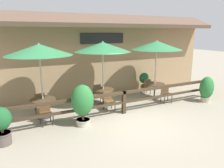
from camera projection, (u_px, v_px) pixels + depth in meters
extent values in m
plane|color=#9E937F|center=(138.00, 122.00, 8.25)|extent=(60.00, 60.00, 0.00)
cube|color=#997A56|center=(94.00, 62.00, 11.46)|extent=(14.00, 0.40, 3.60)
cube|color=brown|center=(97.00, 20.00, 10.50)|extent=(14.28, 1.48, 0.70)
cube|color=black|center=(103.00, 38.00, 11.17)|extent=(2.40, 0.04, 0.54)
cube|color=#3D2D1E|center=(124.00, 93.00, 8.95)|extent=(10.40, 0.14, 0.11)
cube|color=#3D2D1E|center=(124.00, 102.00, 9.05)|extent=(10.40, 0.10, 0.09)
cube|color=#3D2D1E|center=(124.00, 102.00, 9.05)|extent=(0.14, 0.14, 0.95)
cube|color=#3D2D1E|center=(209.00, 88.00, 11.34)|extent=(0.14, 0.14, 0.95)
cylinder|color=#B7B2A8|center=(42.00, 87.00, 8.43)|extent=(0.06, 0.06, 2.53)
cone|color=#33844C|center=(39.00, 50.00, 8.10)|extent=(2.49, 2.49, 0.42)
sphere|color=#B2ADA3|center=(39.00, 44.00, 8.05)|extent=(0.07, 0.07, 0.07)
cylinder|color=#4C3826|center=(43.00, 100.00, 8.55)|extent=(0.99, 0.99, 0.05)
cylinder|color=#333333|center=(44.00, 109.00, 8.64)|extent=(0.07, 0.07, 0.72)
cylinder|color=#333333|center=(44.00, 117.00, 8.72)|extent=(0.55, 0.55, 0.03)
cube|color=brown|center=(46.00, 114.00, 7.94)|extent=(0.44, 0.44, 0.05)
cube|color=brown|center=(45.00, 106.00, 8.05)|extent=(0.40, 0.06, 0.40)
cylinder|color=#2D2D2D|center=(43.00, 122.00, 7.74)|extent=(0.04, 0.04, 0.39)
cylinder|color=#2D2D2D|center=(53.00, 120.00, 7.93)|extent=(0.04, 0.04, 0.39)
cylinder|color=#2D2D2D|center=(40.00, 119.00, 8.06)|extent=(0.04, 0.04, 0.39)
cylinder|color=#2D2D2D|center=(50.00, 117.00, 8.25)|extent=(0.04, 0.04, 0.39)
cube|color=brown|center=(40.00, 102.00, 9.28)|extent=(0.43, 0.43, 0.05)
cube|color=brown|center=(40.00, 98.00, 9.06)|extent=(0.40, 0.05, 0.40)
cylinder|color=#2D2D2D|center=(44.00, 105.00, 9.57)|extent=(0.04, 0.04, 0.39)
cylinder|color=#2D2D2D|center=(35.00, 106.00, 9.42)|extent=(0.04, 0.04, 0.39)
cylinder|color=#2D2D2D|center=(45.00, 108.00, 9.24)|extent=(0.04, 0.04, 0.39)
cylinder|color=#2D2D2D|center=(36.00, 109.00, 9.08)|extent=(0.04, 0.04, 0.39)
cylinder|color=#B7B2A8|center=(103.00, 78.00, 9.90)|extent=(0.06, 0.06, 2.53)
cone|color=#33844C|center=(103.00, 47.00, 9.57)|extent=(2.49, 2.49, 0.42)
sphere|color=#B2ADA3|center=(103.00, 42.00, 9.52)|extent=(0.07, 0.07, 0.07)
cylinder|color=#4C3826|center=(103.00, 90.00, 10.02)|extent=(0.99, 0.99, 0.05)
cylinder|color=#333333|center=(103.00, 98.00, 10.11)|extent=(0.07, 0.07, 0.72)
cylinder|color=#333333|center=(103.00, 105.00, 10.19)|extent=(0.55, 0.55, 0.03)
cube|color=brown|center=(109.00, 101.00, 9.39)|extent=(0.44, 0.44, 0.05)
cube|color=brown|center=(107.00, 95.00, 9.51)|extent=(0.40, 0.06, 0.40)
cylinder|color=#2D2D2D|center=(107.00, 108.00, 9.20)|extent=(0.04, 0.04, 0.39)
cylinder|color=#2D2D2D|center=(115.00, 107.00, 9.35)|extent=(0.04, 0.04, 0.39)
cylinder|color=#2D2D2D|center=(104.00, 105.00, 9.53)|extent=(0.04, 0.04, 0.39)
cylinder|color=#2D2D2D|center=(111.00, 104.00, 9.69)|extent=(0.04, 0.04, 0.39)
cube|color=brown|center=(95.00, 92.00, 10.75)|extent=(0.46, 0.46, 0.05)
cube|color=brown|center=(97.00, 89.00, 10.54)|extent=(0.40, 0.07, 0.40)
cylinder|color=#2D2D2D|center=(97.00, 95.00, 11.05)|extent=(0.04, 0.04, 0.39)
cylinder|color=#2D2D2D|center=(90.00, 96.00, 10.85)|extent=(0.04, 0.04, 0.39)
cylinder|color=#2D2D2D|center=(101.00, 97.00, 10.74)|extent=(0.04, 0.04, 0.39)
cylinder|color=#2D2D2D|center=(94.00, 98.00, 10.54)|extent=(0.04, 0.04, 0.39)
cylinder|color=#B7B2A8|center=(155.00, 74.00, 10.97)|extent=(0.06, 0.06, 2.53)
cone|color=#33844C|center=(157.00, 45.00, 10.64)|extent=(2.49, 2.49, 0.42)
sphere|color=#B2ADA3|center=(157.00, 41.00, 10.59)|extent=(0.07, 0.07, 0.07)
cylinder|color=#4C3826|center=(155.00, 84.00, 11.09)|extent=(0.99, 0.99, 0.05)
cylinder|color=#333333|center=(154.00, 91.00, 11.18)|extent=(0.07, 0.07, 0.72)
cylinder|color=#333333|center=(154.00, 98.00, 11.26)|extent=(0.55, 0.55, 0.03)
cube|color=brown|center=(167.00, 94.00, 10.45)|extent=(0.50, 0.50, 0.05)
cube|color=brown|center=(165.00, 89.00, 10.58)|extent=(0.40, 0.12, 0.40)
cylinder|color=#2D2D2D|center=(165.00, 100.00, 10.28)|extent=(0.04, 0.04, 0.39)
cylinder|color=#2D2D2D|center=(172.00, 99.00, 10.38)|extent=(0.04, 0.04, 0.39)
cylinder|color=#2D2D2D|center=(161.00, 98.00, 10.64)|extent=(0.04, 0.04, 0.39)
cylinder|color=#2D2D2D|center=(168.00, 97.00, 10.73)|extent=(0.04, 0.04, 0.39)
cube|color=brown|center=(146.00, 86.00, 11.93)|extent=(0.47, 0.47, 0.05)
cube|color=brown|center=(148.00, 83.00, 11.70)|extent=(0.40, 0.08, 0.40)
cylinder|color=#2D2D2D|center=(147.00, 89.00, 12.21)|extent=(0.04, 0.04, 0.39)
cylinder|color=#2D2D2D|center=(141.00, 90.00, 12.09)|extent=(0.04, 0.04, 0.39)
cylinder|color=#2D2D2D|center=(150.00, 91.00, 11.87)|extent=(0.04, 0.04, 0.39)
cylinder|color=#2D2D2D|center=(144.00, 91.00, 11.74)|extent=(0.04, 0.04, 0.39)
cylinder|color=#B7AD99|center=(83.00, 122.00, 7.95)|extent=(0.49, 0.49, 0.23)
cylinder|color=#B7AD99|center=(83.00, 120.00, 7.93)|extent=(0.53, 0.53, 0.04)
cylinder|color=brown|center=(83.00, 115.00, 7.88)|extent=(0.09, 0.09, 0.34)
ellipsoid|color=#287033|center=(82.00, 100.00, 7.76)|extent=(0.81, 0.73, 1.14)
cylinder|color=#564C47|center=(3.00, 138.00, 6.58)|extent=(0.47, 0.47, 0.38)
cylinder|color=#564C47|center=(2.00, 133.00, 6.54)|extent=(0.51, 0.51, 0.04)
cylinder|color=brown|center=(2.00, 129.00, 6.51)|extent=(0.08, 0.08, 0.21)
ellipsoid|color=#1E5B2D|center=(1.00, 119.00, 6.43)|extent=(0.61, 0.55, 0.71)
cylinder|color=#B7AD99|center=(205.00, 99.00, 10.64)|extent=(0.45, 0.45, 0.24)
cylinder|color=#B7AD99|center=(206.00, 97.00, 10.61)|extent=(0.49, 0.49, 0.04)
ellipsoid|color=#287033|center=(207.00, 88.00, 10.50)|extent=(0.70, 0.63, 1.09)
cylinder|color=brown|center=(144.00, 88.00, 12.52)|extent=(0.28, 0.28, 0.38)
cylinder|color=brown|center=(144.00, 85.00, 12.48)|extent=(0.30, 0.30, 0.04)
cylinder|color=brown|center=(144.00, 83.00, 12.46)|extent=(0.05, 0.05, 0.18)
ellipsoid|color=#1E5B2D|center=(144.00, 78.00, 12.39)|extent=(0.58, 0.52, 0.60)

